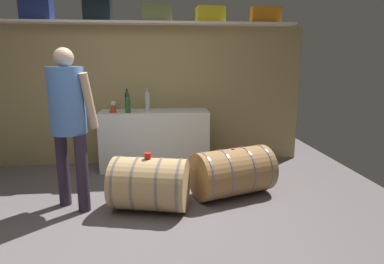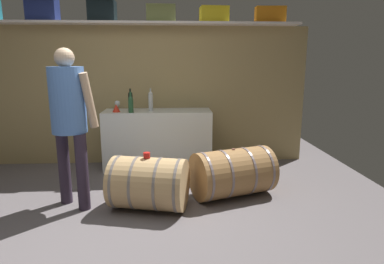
{
  "view_description": "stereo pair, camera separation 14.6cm",
  "coord_description": "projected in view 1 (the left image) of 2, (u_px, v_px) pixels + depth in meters",
  "views": [
    {
      "loc": [
        0.42,
        -2.86,
        1.57
      ],
      "look_at": [
        0.78,
        0.81,
        0.78
      ],
      "focal_mm": 31.08,
      "sensor_mm": 36.0,
      "label": 1
    },
    {
      "loc": [
        0.57,
        -2.87,
        1.57
      ],
      "look_at": [
        0.78,
        0.81,
        0.78
      ],
      "focal_mm": 31.08,
      "sensor_mm": 36.0,
      "label": 2
    }
  ],
  "objects": [
    {
      "name": "tasting_cup",
      "position": [
        148.0,
        156.0,
        3.47
      ],
      "size": [
        0.07,
        0.07,
        0.06
      ],
      "primitive_type": "cylinder",
      "color": "red",
      "rests_on": "wine_barrel_near"
    },
    {
      "name": "wine_barrel_near",
      "position": [
        150.0,
        184.0,
        3.53
      ],
      "size": [
        0.9,
        0.73,
        0.58
      ],
      "rotation": [
        0.0,
        0.0,
        -0.23
      ],
      "color": "tan",
      "rests_on": "ground"
    },
    {
      "name": "work_cabinet",
      "position": [
        155.0,
        139.0,
        4.91
      ],
      "size": [
        1.56,
        0.52,
        0.86
      ],
      "primitive_type": "cube",
      "color": "silver",
      "rests_on": "ground"
    },
    {
      "name": "ground_plane",
      "position": [
        123.0,
        208.0,
        3.63
      ],
      "size": [
        6.43,
        7.73,
        0.02
      ],
      "primitive_type": "cube",
      "color": "#615B5D"
    },
    {
      "name": "toolcase_navy",
      "position": [
        36.0,
        7.0,
        4.54
      ],
      "size": [
        0.41,
        0.28,
        0.36
      ],
      "primitive_type": "cube",
      "rotation": [
        0.0,
        0.0,
        0.03
      ],
      "color": "navy",
      "rests_on": "high_shelf_board"
    },
    {
      "name": "winemaker_pouring",
      "position": [
        68.0,
        113.0,
        3.42
      ],
      "size": [
        0.51,
        0.49,
        1.7
      ],
      "rotation": [
        0.0,
        0.0,
        -0.64
      ],
      "color": "#312636",
      "rests_on": "ground"
    },
    {
      "name": "wine_barrel_far",
      "position": [
        232.0,
        172.0,
        3.92
      ],
      "size": [
        1.06,
        0.83,
        0.57
      ],
      "rotation": [
        0.0,
        0.0,
        0.35
      ],
      "color": "#9B6F40",
      "rests_on": "ground"
    },
    {
      "name": "high_shelf_board",
      "position": [
        128.0,
        23.0,
        4.7
      ],
      "size": [
        4.81,
        0.4,
        0.03
      ],
      "primitive_type": "cube",
      "color": "silver",
      "rests_on": "back_wall_panel"
    },
    {
      "name": "toolcase_olive",
      "position": [
        157.0,
        14.0,
        4.71
      ],
      "size": [
        0.41,
        0.3,
        0.23
      ],
      "primitive_type": "cube",
      "rotation": [
        0.0,
        0.0,
        0.03
      ],
      "color": "olive",
      "rests_on": "high_shelf_board"
    },
    {
      "name": "wine_bottle_clear",
      "position": [
        148.0,
        101.0,
        4.75
      ],
      "size": [
        0.07,
        0.07,
        0.33
      ],
      "color": "#B9BDBD",
      "rests_on": "work_cabinet"
    },
    {
      "name": "toolcase_yellow",
      "position": [
        210.0,
        15.0,
        4.78
      ],
      "size": [
        0.41,
        0.29,
        0.22
      ],
      "primitive_type": "cube",
      "rotation": [
        0.0,
        0.0,
        0.06
      ],
      "color": "yellow",
      "rests_on": "high_shelf_board"
    },
    {
      "name": "wine_bottle_dark",
      "position": [
        127.0,
        101.0,
        4.7
      ],
      "size": [
        0.07,
        0.07,
        0.32
      ],
      "color": "black",
      "rests_on": "work_cabinet"
    },
    {
      "name": "wine_glass",
      "position": [
        113.0,
        104.0,
        4.91
      ],
      "size": [
        0.08,
        0.08,
        0.13
      ],
      "color": "white",
      "rests_on": "work_cabinet"
    },
    {
      "name": "toolcase_orange",
      "position": [
        266.0,
        15.0,
        4.86
      ],
      "size": [
        0.44,
        0.21,
        0.23
      ],
      "primitive_type": "cube",
      "rotation": [
        0.0,
        0.0,
        -0.06
      ],
      "color": "orange",
      "rests_on": "high_shelf_board"
    },
    {
      "name": "red_funnel",
      "position": [
        113.0,
        108.0,
        4.64
      ],
      "size": [
        0.11,
        0.11,
        0.11
      ],
      "primitive_type": "cone",
      "color": "red",
      "rests_on": "work_cabinet"
    },
    {
      "name": "toolcase_black",
      "position": [
        98.0,
        11.0,
        4.62
      ],
      "size": [
        0.38,
        0.24,
        0.29
      ],
      "primitive_type": "cube",
      "rotation": [
        0.0,
        0.0,
        -0.04
      ],
      "color": "black",
      "rests_on": "high_shelf_board"
    },
    {
      "name": "back_wall_panel",
      "position": [
        132.0,
        96.0,
        5.06
      ],
      "size": [
        5.23,
        0.1,
        2.08
      ],
      "primitive_type": "cube",
      "color": "#9D8757",
      "rests_on": "ground"
    },
    {
      "name": "wine_bottle_green",
      "position": [
        128.0,
        104.0,
        4.58
      ],
      "size": [
        0.07,
        0.07,
        0.29
      ],
      "color": "#265030",
      "rests_on": "work_cabinet"
    }
  ]
}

